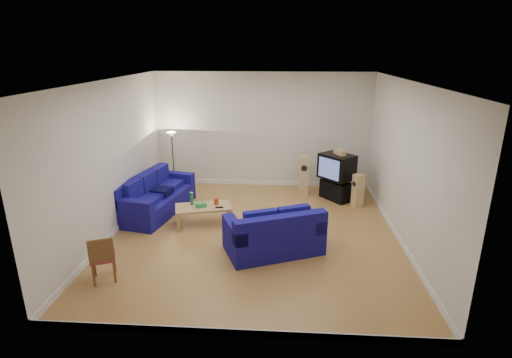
# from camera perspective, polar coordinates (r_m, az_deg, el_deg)

# --- Properties ---
(room) EXTENTS (6.01, 6.51, 3.21)m
(room) POSITION_cam_1_polar(r_m,az_deg,el_deg) (8.11, -0.19, 2.10)
(room) COLOR brown
(room) RESTS_ON ground
(sofa_three_seat) EXTENTS (1.46, 2.48, 0.90)m
(sofa_three_seat) POSITION_cam_1_polar(r_m,az_deg,el_deg) (9.95, -14.36, -2.75)
(sofa_three_seat) COLOR #130E61
(sofa_three_seat) RESTS_ON ground
(sofa_loveseat) EXTENTS (2.04, 1.61, 0.90)m
(sofa_loveseat) POSITION_cam_1_polar(r_m,az_deg,el_deg) (7.78, 2.65, -8.15)
(sofa_loveseat) COLOR #130E61
(sofa_loveseat) RESTS_ON ground
(coffee_table) EXTENTS (1.34, 0.91, 0.45)m
(coffee_table) POSITION_cam_1_polar(r_m,az_deg,el_deg) (8.99, -7.51, -4.19)
(coffee_table) COLOR tan
(coffee_table) RESTS_ON ground
(bottle) EXTENTS (0.08, 0.08, 0.29)m
(bottle) POSITION_cam_1_polar(r_m,az_deg,el_deg) (9.04, -9.17, -2.77)
(bottle) COLOR #197233
(bottle) RESTS_ON coffee_table
(tissue_box) EXTENTS (0.27, 0.21, 0.10)m
(tissue_box) POSITION_cam_1_polar(r_m,az_deg,el_deg) (8.91, -7.89, -3.71)
(tissue_box) COLOR green
(tissue_box) RESTS_ON coffee_table
(red_canister) EXTENTS (0.13, 0.13, 0.14)m
(red_canister) POSITION_cam_1_polar(r_m,az_deg,el_deg) (9.01, -5.70, -3.22)
(red_canister) COLOR red
(red_canister) RESTS_ON coffee_table
(remote) EXTENTS (0.18, 0.08, 0.02)m
(remote) POSITION_cam_1_polar(r_m,az_deg,el_deg) (8.84, -5.27, -4.06)
(remote) COLOR black
(remote) RESTS_ON coffee_table
(tv_stand) EXTENTS (0.86, 0.92, 0.50)m
(tv_stand) POSITION_cam_1_polar(r_m,az_deg,el_deg) (10.67, 11.40, -1.57)
(tv_stand) COLOR black
(tv_stand) RESTS_ON ground
(av_receiver) EXTENTS (0.48, 0.49, 0.09)m
(av_receiver) POSITION_cam_1_polar(r_m,az_deg,el_deg) (10.61, 11.35, -0.02)
(av_receiver) COLOR black
(av_receiver) RESTS_ON tv_stand
(television) EXTENTS (1.00, 1.01, 0.64)m
(television) POSITION_cam_1_polar(r_m,az_deg,el_deg) (10.44, 11.46, 1.76)
(television) COLOR black
(television) RESTS_ON av_receiver
(centre_speaker) EXTENTS (0.29, 0.41, 0.13)m
(centre_speaker) POSITION_cam_1_polar(r_m,az_deg,el_deg) (10.35, 11.87, 3.80)
(centre_speaker) COLOR tan
(centre_speaker) RESTS_ON television
(speaker_left) EXTENTS (0.25, 0.33, 1.07)m
(speaker_left) POSITION_cam_1_polar(r_m,az_deg,el_deg) (10.79, 6.79, 0.51)
(speaker_left) COLOR tan
(speaker_left) RESTS_ON ground
(speaker_right) EXTENTS (0.31, 0.29, 0.85)m
(speaker_right) POSITION_cam_1_polar(r_m,az_deg,el_deg) (10.21, 14.34, -1.64)
(speaker_right) COLOR tan
(speaker_right) RESTS_ON ground
(floor_lamp) EXTENTS (0.28, 0.28, 1.63)m
(floor_lamp) POSITION_cam_1_polar(r_m,az_deg,el_deg) (11.15, -11.92, 5.14)
(floor_lamp) COLOR black
(floor_lamp) RESTS_ON ground
(dining_chair) EXTENTS (0.53, 0.53, 0.84)m
(dining_chair) POSITION_cam_1_polar(r_m,az_deg,el_deg) (7.28, -21.10, -10.28)
(dining_chair) COLOR brown
(dining_chair) RESTS_ON ground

